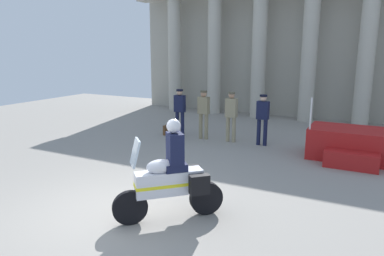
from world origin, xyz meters
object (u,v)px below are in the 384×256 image
at_px(reviewing_stand, 354,145).
at_px(officer_in_row_3, 263,116).
at_px(briefcase_on_ground, 166,130).
at_px(officer_in_row_0, 180,108).
at_px(motorcycle_with_rider, 173,178).
at_px(officer_in_row_2, 231,113).
at_px(officer_in_row_1, 204,111).

relative_size(reviewing_stand, officer_in_row_3, 1.48).
height_order(officer_in_row_3, briefcase_on_ground, officer_in_row_3).
distance_m(officer_in_row_0, motorcycle_with_rider, 6.62).
distance_m(officer_in_row_0, officer_in_row_3, 3.06).
relative_size(officer_in_row_0, officer_in_row_2, 0.99).
xyz_separation_m(officer_in_row_1, officer_in_row_3, (2.07, 0.12, -0.02)).
height_order(officer_in_row_0, officer_in_row_3, officer_in_row_0).
xyz_separation_m(officer_in_row_1, briefcase_on_ground, (-1.50, -0.05, -0.83)).
distance_m(motorcycle_with_rider, briefcase_on_ground, 6.80).
bearing_deg(officer_in_row_0, officer_in_row_1, 177.75).
bearing_deg(officer_in_row_3, briefcase_on_ground, 4.02).
bearing_deg(motorcycle_with_rider, officer_in_row_0, -106.37).
height_order(officer_in_row_2, officer_in_row_3, officer_in_row_2).
bearing_deg(officer_in_row_2, briefcase_on_ground, 4.25).
distance_m(officer_in_row_0, briefcase_on_ground, 0.98).
bearing_deg(motorcycle_with_rider, reviewing_stand, -160.78).
bearing_deg(reviewing_stand, officer_in_row_1, 177.30).
bearing_deg(officer_in_row_1, reviewing_stand, 178.54).
distance_m(reviewing_stand, briefcase_on_ground, 6.37).
relative_size(reviewing_stand, briefcase_on_ground, 6.89).
height_order(officer_in_row_2, motorcycle_with_rider, motorcycle_with_rider).
xyz_separation_m(officer_in_row_0, officer_in_row_3, (3.06, 0.06, -0.01)).
height_order(reviewing_stand, officer_in_row_0, reviewing_stand).
distance_m(reviewing_stand, officer_in_row_2, 3.93).
relative_size(officer_in_row_1, officer_in_row_3, 1.02).
height_order(officer_in_row_1, officer_in_row_3, officer_in_row_1).
xyz_separation_m(officer_in_row_0, officer_in_row_2, (1.98, 0.02, 0.00)).
distance_m(officer_in_row_3, briefcase_on_ground, 3.66).
bearing_deg(officer_in_row_3, officer_in_row_0, 2.34).
bearing_deg(officer_in_row_2, motorcycle_with_rider, 102.28).
distance_m(officer_in_row_2, briefcase_on_ground, 2.63).
distance_m(officer_in_row_0, officer_in_row_1, 0.99).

